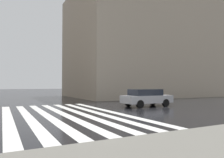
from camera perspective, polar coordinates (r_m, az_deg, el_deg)
name	(u,v)px	position (r m, az deg, el deg)	size (l,w,h in m)	color
ground_plane	(67,127)	(8.99, -12.13, -12.63)	(220.00, 220.00, 0.00)	black
zebra_crossing	(55,115)	(12.93, -14.97, -9.26)	(13.00, 7.50, 0.01)	silver
haussmann_block_corner	(143,39)	(35.85, 8.27, 10.56)	(14.77, 22.90, 19.12)	tan
car_silver	(146,97)	(17.50, 9.22, -4.86)	(1.85, 4.10, 1.41)	#B7B7BC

